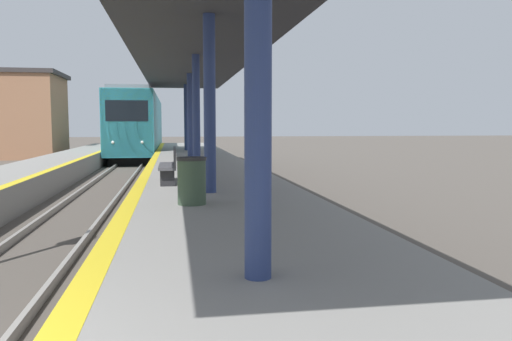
# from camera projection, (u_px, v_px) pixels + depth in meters

# --- Properties ---
(train) EXTENTS (2.90, 20.56, 4.67)m
(train) POSITION_uv_depth(u_px,v_px,m) (139.00, 125.00, 37.67)
(train) COLOR black
(train) RESTS_ON ground
(station_canopy) EXTENTS (4.38, 31.97, 4.14)m
(station_canopy) POSITION_uv_depth(u_px,v_px,m) (196.00, 55.00, 17.18)
(station_canopy) COLOR navy
(station_canopy) RESTS_ON platform_right
(trash_bin) EXTENTS (0.57, 0.57, 0.91)m
(trash_bin) POSITION_uv_depth(u_px,v_px,m) (192.00, 181.00, 9.54)
(trash_bin) COLOR #384C38
(trash_bin) RESTS_ON platform_right
(bench) EXTENTS (0.44, 1.92, 0.92)m
(bench) POSITION_uv_depth(u_px,v_px,m) (170.00, 164.00, 13.11)
(bench) COLOR #4C4C51
(bench) RESTS_ON platform_right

